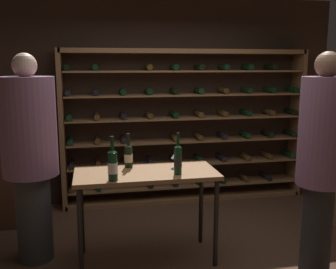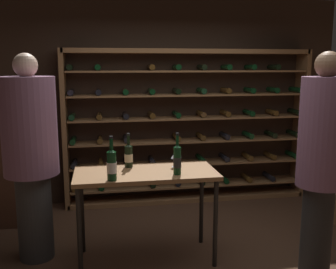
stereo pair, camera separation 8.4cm
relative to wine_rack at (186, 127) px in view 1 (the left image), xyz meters
The scene contains 11 objects.
ground_plane 2.04m from the wine_rack, 100.25° to the right, with size 9.87×9.87×0.00m, color #472D1E.
back_wall 0.52m from the wine_rack, 146.02° to the left, with size 4.99×0.10×2.82m, color #332319.
wine_rack is the anchor object (origin of this frame).
tasting_table 1.81m from the wine_rack, 116.03° to the right, with size 1.35×0.61×0.90m.
person_bystander_red_print 2.32m from the wine_rack, 73.40° to the right, with size 0.41×0.41×2.01m.
person_bystander_dark_jacket 2.32m from the wine_rack, 143.32° to the right, with size 0.52×0.53×2.01m.
display_cabinet 2.25m from the wine_rack, 168.18° to the right, with size 0.44×0.36×1.44m, color #4C2D1E.
wine_bottle_red_label 2.16m from the wine_rack, 121.09° to the right, with size 0.09×0.09×0.40m.
wine_bottle_amber_reserve 1.70m from the wine_rack, 123.30° to the right, with size 0.08×0.08×0.34m.
wine_bottle_green_slim 1.84m from the wine_rack, 106.14° to the right, with size 0.07×0.07×0.39m.
wine_glass_stemmed_left 1.58m from the wine_rack, 107.67° to the right, with size 0.08×0.08×0.15m.
Camera 1 is at (-0.97, -3.43, 1.90)m, focal length 41.43 mm.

